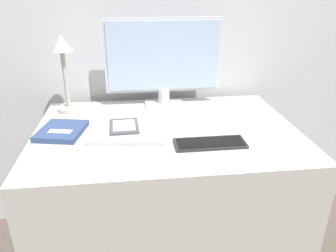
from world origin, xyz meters
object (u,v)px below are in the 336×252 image
keyboard (210,143)px  ereader (124,126)px  laptop (128,132)px  desk_lamp (63,61)px  notebook (62,131)px  monitor (163,60)px

keyboard → ereader: bearing=154.7°
laptop → desk_lamp: size_ratio=0.90×
desk_lamp → notebook: (0.01, -0.27, -0.23)m
keyboard → desk_lamp: bearing=143.6°
laptop → notebook: size_ratio=1.41×
laptop → desk_lamp: desk_lamp is taller
laptop → keyboard: bearing=-22.2°
keyboard → desk_lamp: (-0.60, 0.44, 0.24)m
laptop → desk_lamp: (-0.29, 0.31, 0.23)m
desk_lamp → laptop: bearing=-47.7°
keyboard → desk_lamp: size_ratio=0.76×
monitor → keyboard: (0.13, -0.48, -0.22)m
monitor → desk_lamp: size_ratio=1.57×
monitor → keyboard: bearing=-74.9°
monitor → keyboard: size_ratio=2.06×
laptop → ereader: bearing=121.4°
keyboard → notebook: (-0.59, 0.18, 0.00)m
ereader → notebook: 0.26m
laptop → notebook: 0.28m
laptop → ereader: ereader is taller
monitor → ereader: bearing=-122.1°
monitor → notebook: (-0.46, -0.30, -0.22)m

